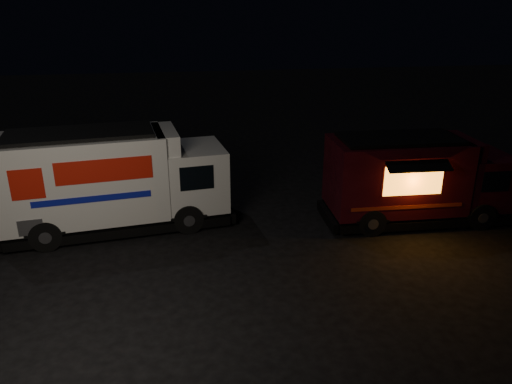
% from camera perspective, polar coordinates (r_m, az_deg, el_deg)
% --- Properties ---
extents(ground, '(80.00, 80.00, 0.00)m').
position_cam_1_polar(ground, '(13.43, -6.28, -9.33)').
color(ground, black).
rests_on(ground, ground).
extents(white_truck, '(7.26, 3.26, 3.18)m').
position_cam_1_polar(white_truck, '(15.99, -15.60, 1.38)').
color(white_truck, silver).
rests_on(white_truck, ground).
extents(red_truck, '(6.14, 2.43, 2.83)m').
position_cam_1_polar(red_truck, '(16.84, 18.09, 1.46)').
color(red_truck, '#3B0A11').
rests_on(red_truck, ground).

